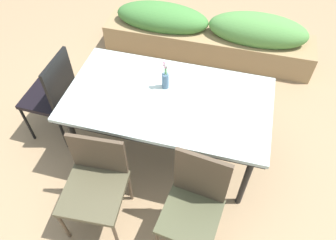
# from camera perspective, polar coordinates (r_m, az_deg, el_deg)

# --- Properties ---
(ground_plane) EXTENTS (12.00, 12.00, 0.00)m
(ground_plane) POSITION_cam_1_polar(r_m,az_deg,el_deg) (3.31, -1.61, -5.98)
(ground_plane) COLOR #9E7F5B
(dining_table) EXTENTS (1.72, 0.95, 0.79)m
(dining_table) POSITION_cam_1_polar(r_m,az_deg,el_deg) (2.75, 0.00, 3.11)
(dining_table) COLOR #B2C6C1
(dining_table) RESTS_ON ground
(chair_near_left) EXTENTS (0.51, 0.51, 0.85)m
(chair_near_left) POSITION_cam_1_polar(r_m,az_deg,el_deg) (2.64, -12.69, -10.43)
(chair_near_left) COLOR brown
(chair_near_left) RESTS_ON ground
(chair_end_left) EXTENTS (0.44, 0.44, 0.98)m
(chair_end_left) POSITION_cam_1_polar(r_m,az_deg,el_deg) (3.26, -19.63, 4.55)
(chair_end_left) COLOR black
(chair_end_left) RESTS_ON ground
(chair_near_right) EXTENTS (0.47, 0.47, 0.96)m
(chair_near_right) POSITION_cam_1_polar(r_m,az_deg,el_deg) (2.45, 4.72, -14.19)
(chair_near_right) COLOR #4A4B32
(chair_near_right) RESTS_ON ground
(flower_vase) EXTENTS (0.06, 0.06, 0.29)m
(flower_vase) POSITION_cam_1_polar(r_m,az_deg,el_deg) (2.72, -0.45, 7.62)
(flower_vase) COLOR slate
(flower_vase) RESTS_ON dining_table
(planter_box) EXTENTS (2.64, 0.52, 0.68)m
(planter_box) POSITION_cam_1_polar(r_m,az_deg,el_deg) (4.26, 7.19, 14.74)
(planter_box) COLOR #9E7F56
(planter_box) RESTS_ON ground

